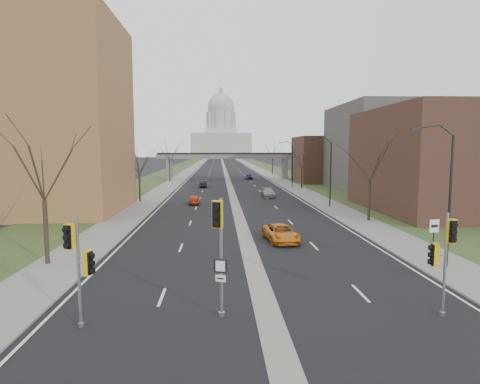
{
  "coord_description": "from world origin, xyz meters",
  "views": [
    {
      "loc": [
        -2.16,
        -17.31,
        7.31
      ],
      "look_at": [
        -0.67,
        10.66,
        4.3
      ],
      "focal_mm": 30.0,
      "sensor_mm": 36.0,
      "label": 1
    }
  ],
  "objects": [
    {
      "name": "streetlight_near",
      "position": [
        10.99,
        6.0,
        6.95
      ],
      "size": [
        2.61,
        0.2,
        8.7
      ],
      "color": "black",
      "rests_on": "sidewalk_right"
    },
    {
      "name": "median_strip",
      "position": [
        0.0,
        150.0,
        0.0
      ],
      "size": [
        1.2,
        600.0,
        0.02
      ],
      "primitive_type": "cube",
      "color": "gray",
      "rests_on": "ground"
    },
    {
      "name": "tree_right_c",
      "position": [
        13.0,
        95.0,
        7.04
      ],
      "size": [
        7.65,
        7.65,
        9.99
      ],
      "color": "#382B21",
      "rests_on": "sidewalk_right"
    },
    {
      "name": "commercial_block_near",
      "position": [
        24.0,
        28.0,
        6.0
      ],
      "size": [
        16.0,
        20.0,
        12.0
      ],
      "primitive_type": "cube",
      "color": "#4B2E23",
      "rests_on": "ground"
    },
    {
      "name": "car_right_far",
      "position": [
        5.1,
        79.27,
        0.67
      ],
      "size": [
        1.79,
        4.04,
        1.35
      ],
      "primitive_type": "imported",
      "rotation": [
        0.0,
        0.0,
        0.05
      ],
      "color": "navy",
      "rests_on": "ground"
    },
    {
      "name": "grass_verge_left",
      "position": [
        -18.0,
        150.0,
        0.05
      ],
      "size": [
        8.0,
        600.0,
        0.1
      ],
      "primitive_type": "cube",
      "color": "#2A3F1D",
      "rests_on": "ground"
    },
    {
      "name": "sidewalk_left",
      "position": [
        -12.0,
        150.0,
        0.06
      ],
      "size": [
        4.0,
        600.0,
        0.12
      ],
      "primitive_type": "cube",
      "color": "gray",
      "rests_on": "ground"
    },
    {
      "name": "tree_right_a",
      "position": [
        13.0,
        22.0,
        6.64
      ],
      "size": [
        7.2,
        7.2,
        9.4
      ],
      "color": "#382B21",
      "rests_on": "sidewalk_right"
    },
    {
      "name": "signal_pole_median",
      "position": [
        -2.16,
        -0.68,
        3.63
      ],
      "size": [
        0.71,
        0.87,
        5.22
      ],
      "rotation": [
        0.0,
        0.0,
        -0.31
      ],
      "color": "gray",
      "rests_on": "ground"
    },
    {
      "name": "pedestrian_bridge",
      "position": [
        0.0,
        80.0,
        4.84
      ],
      "size": [
        34.0,
        3.0,
        6.45
      ],
      "color": "slate",
      "rests_on": "ground"
    },
    {
      "name": "commercial_block_mid",
      "position": [
        28.0,
        52.0,
        7.5
      ],
      "size": [
        18.0,
        22.0,
        15.0
      ],
      "primitive_type": "cube",
      "color": "#52504B",
      "rests_on": "ground"
    },
    {
      "name": "streetlight_far",
      "position": [
        10.99,
        58.0,
        6.95
      ],
      "size": [
        2.61,
        0.2,
        8.7
      ],
      "color": "black",
      "rests_on": "sidewalk_right"
    },
    {
      "name": "ground",
      "position": [
        0.0,
        0.0,
        0.0
      ],
      "size": [
        700.0,
        700.0,
        0.0
      ],
      "primitive_type": "plane",
      "color": "black",
      "rests_on": "ground"
    },
    {
      "name": "car_right_mid",
      "position": [
        5.41,
        43.31,
        0.65
      ],
      "size": [
        1.81,
        4.45,
        1.29
      ],
      "primitive_type": "imported",
      "rotation": [
        0.0,
        0.0,
        -0.0
      ],
      "color": "gray",
      "rests_on": "ground"
    },
    {
      "name": "car_right_near",
      "position": [
        2.76,
        13.75,
        0.67
      ],
      "size": [
        2.71,
        5.0,
        1.33
      ],
      "primitive_type": "imported",
      "rotation": [
        0.0,
        0.0,
        0.11
      ],
      "color": "orange",
      "rests_on": "ground"
    },
    {
      "name": "tree_left_a",
      "position": [
        -13.0,
        8.0,
        6.64
      ],
      "size": [
        7.2,
        7.2,
        9.4
      ],
      "color": "#382B21",
      "rests_on": "sidewalk_left"
    },
    {
      "name": "grass_verge_right",
      "position": [
        18.0,
        150.0,
        0.05
      ],
      "size": [
        8.0,
        600.0,
        0.1
      ],
      "primitive_type": "cube",
      "color": "#2A3F1D",
      "rests_on": "ground"
    },
    {
      "name": "car_left_far",
      "position": [
        -5.15,
        59.9,
        0.65
      ],
      "size": [
        1.47,
        3.96,
        1.3
      ],
      "primitive_type": "imported",
      "rotation": [
        0.0,
        0.0,
        3.17
      ],
      "color": "black",
      "rests_on": "ground"
    },
    {
      "name": "road_surface",
      "position": [
        0.0,
        150.0,
        0.01
      ],
      "size": [
        20.0,
        600.0,
        0.01
      ],
      "primitive_type": "cube",
      "color": "black",
      "rests_on": "ground"
    },
    {
      "name": "sidewalk_right",
      "position": [
        12.0,
        150.0,
        0.06
      ],
      "size": [
        4.0,
        600.0,
        0.12
      ],
      "primitive_type": "cube",
      "color": "gray",
      "rests_on": "ground"
    },
    {
      "name": "speed_limit_sign",
      "position": [
        10.97,
        6.11,
        2.13
      ],
      "size": [
        0.63,
        0.12,
        2.92
      ],
      "rotation": [
        0.0,
        0.0,
        0.14
      ],
      "color": "black",
      "rests_on": "sidewalk_right"
    },
    {
      "name": "signal_pole_right",
      "position": [
        7.47,
        -0.98,
        3.0
      ],
      "size": [
        0.79,
        0.89,
        4.59
      ],
      "rotation": [
        0.0,
        0.0,
        -0.12
      ],
      "color": "gray",
      "rests_on": "ground"
    },
    {
      "name": "commercial_block_far",
      "position": [
        22.0,
        70.0,
        5.0
      ],
      "size": [
        14.0,
        14.0,
        10.0
      ],
      "primitive_type": "cube",
      "color": "#4B2E23",
      "rests_on": "ground"
    },
    {
      "name": "tree_right_b",
      "position": [
        13.0,
        55.0,
        5.82
      ],
      "size": [
        6.3,
        6.3,
        8.22
      ],
      "color": "#382B21",
      "rests_on": "sidewalk_right"
    },
    {
      "name": "car_left_near",
      "position": [
        -5.42,
        35.92,
        0.61
      ],
      "size": [
        1.51,
        3.6,
        1.22
      ],
      "primitive_type": "imported",
      "rotation": [
        0.0,
        0.0,
        3.16
      ],
      "color": "red",
      "rests_on": "ground"
    },
    {
      "name": "apartment_building",
      "position": [
        -26.0,
        30.0,
        11.0
      ],
      "size": [
        25.0,
        16.0,
        22.0
      ],
      "primitive_type": "cube",
      "color": "olive",
      "rests_on": "ground"
    },
    {
      "name": "capitol",
      "position": [
        0.0,
        320.0,
        18.6
      ],
      "size": [
        48.0,
        42.0,
        55.75
      ],
      "color": "beige",
      "rests_on": "ground"
    },
    {
      "name": "signal_pole_left",
      "position": [
        -7.76,
        -1.36,
        3.02
      ],
      "size": [
        1.03,
        0.77,
        4.61
      ],
      "rotation": [
        0.0,
        0.0,
        -0.33
      ],
      "color": "gray",
      "rests_on": "ground"
    },
    {
      "name": "streetlight_mid",
      "position": [
        10.99,
        32.0,
        6.95
      ],
      "size": [
        2.61,
        0.2,
        8.7
      ],
      "color": "black",
      "rests_on": "sidewalk_right"
    },
    {
      "name": "tree_left_c",
      "position": [
        -13.0,
        72.0,
        7.04
      ],
      "size": [
        7.65,
        7.65,
        9.99
      ],
      "color": "#382B21",
      "rests_on": "sidewalk_left"
    },
    {
      "name": "tree_left_b",
      "position": [
        -13.0,
        38.0,
        6.23
      ],
      "size": [
        6.75,
        6.75,
        8.81
      ],
      "color": "#382B21",
      "rests_on": "sidewalk_left"
    }
  ]
}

